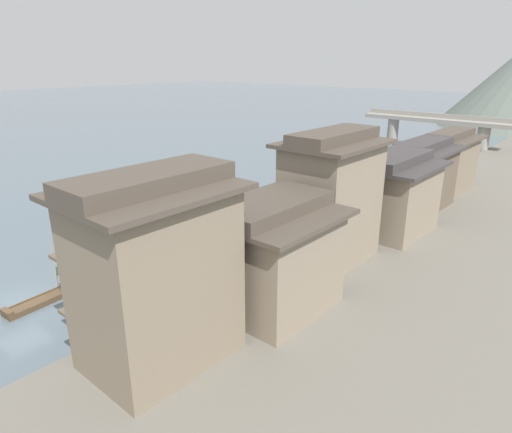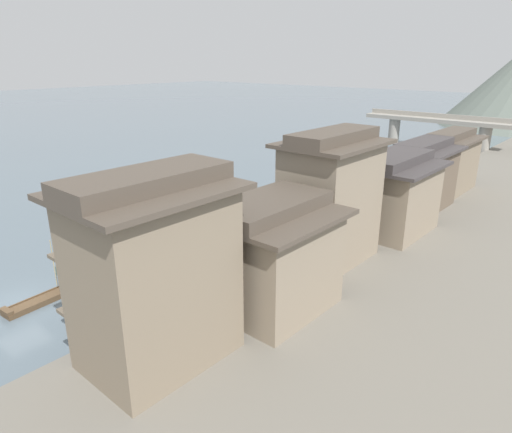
% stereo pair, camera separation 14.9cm
% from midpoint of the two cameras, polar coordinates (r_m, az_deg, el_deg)
% --- Properties ---
extents(ground_plane, '(400.00, 400.00, 0.00)m').
position_cam_midpoint_polar(ground_plane, '(30.47, -27.75, -9.75)').
color(ground_plane, slate).
extents(riverbank_right, '(18.00, 110.00, 0.70)m').
position_cam_midpoint_polar(riverbank_right, '(41.64, 26.22, -1.39)').
color(riverbank_right, '#6B665B').
rests_on(riverbank_right, ground).
extents(boat_foreground_poled, '(1.48, 5.23, 0.49)m').
position_cam_midpoint_polar(boat_foreground_poled, '(30.08, -24.69, -9.28)').
color(boat_foreground_poled, brown).
rests_on(boat_foreground_poled, ground).
extents(boatman_person, '(0.54, 0.35, 3.04)m').
position_cam_midpoint_polar(boatman_person, '(29.92, -23.46, -6.38)').
color(boatman_person, black).
rests_on(boatman_person, boat_foreground_poled).
extents(boat_moored_nearest, '(4.60, 1.81, 0.77)m').
position_cam_midpoint_polar(boat_moored_nearest, '(40.52, 5.22, -0.06)').
color(boat_moored_nearest, '#232326').
rests_on(boat_moored_nearest, ground).
extents(boat_moored_second, '(2.78, 5.25, 0.40)m').
position_cam_midpoint_polar(boat_moored_second, '(38.42, -9.03, -1.55)').
color(boat_moored_second, '#33281E').
rests_on(boat_moored_second, ground).
extents(boat_moored_third, '(0.89, 5.25, 0.50)m').
position_cam_midpoint_polar(boat_moored_third, '(48.71, 14.83, 2.58)').
color(boat_moored_third, '#423328').
rests_on(boat_moored_third, ground).
extents(boat_moored_far, '(3.67, 3.73, 0.51)m').
position_cam_midpoint_polar(boat_moored_far, '(61.65, 12.83, 6.20)').
color(boat_moored_far, '#423328').
rests_on(boat_moored_far, ground).
extents(house_waterfront_nearest, '(5.78, 7.16, 8.74)m').
position_cam_midpoint_polar(house_waterfront_nearest, '(20.03, -12.54, -6.80)').
color(house_waterfront_nearest, '#7F705B').
rests_on(house_waterfront_nearest, riverbank_right).
extents(house_waterfront_second, '(7.08, 6.91, 6.14)m').
position_cam_midpoint_polar(house_waterfront_second, '(24.43, 1.66, -4.76)').
color(house_waterfront_second, gray).
rests_on(house_waterfront_second, riverbank_right).
extents(house_waterfront_tall, '(5.52, 7.11, 8.74)m').
position_cam_midpoint_polar(house_waterfront_tall, '(30.05, 9.51, 2.30)').
color(house_waterfront_tall, gray).
rests_on(house_waterfront_tall, riverbank_right).
extents(house_waterfront_narrow, '(6.74, 7.57, 6.14)m').
position_cam_midpoint_polar(house_waterfront_narrow, '(36.80, 16.72, 2.78)').
color(house_waterfront_narrow, gray).
rests_on(house_waterfront_narrow, riverbank_right).
extents(house_waterfront_far, '(5.54, 7.39, 6.14)m').
position_cam_midpoint_polar(house_waterfront_far, '(43.78, 20.23, 4.97)').
color(house_waterfront_far, brown).
rests_on(house_waterfront_far, riverbank_right).
extents(house_waterfront_end, '(5.23, 7.64, 6.14)m').
position_cam_midpoint_polar(house_waterfront_end, '(50.70, 23.21, 6.43)').
color(house_waterfront_end, '#7F705B').
rests_on(house_waterfront_end, riverbank_right).
extents(stone_bridge, '(23.97, 2.40, 5.39)m').
position_cam_midpoint_polar(stone_bridge, '(78.78, 22.03, 10.54)').
color(stone_bridge, gray).
rests_on(stone_bridge, ground).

